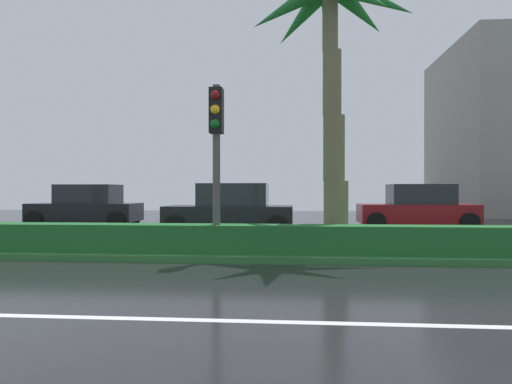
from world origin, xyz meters
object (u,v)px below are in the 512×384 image
object	(u,v)px
palm_tree_centre_left	(331,26)
traffic_signal_median_right	(216,137)
car_in_traffic_third	(417,208)
car_in_traffic_second	(231,210)
car_in_traffic_leading	(86,207)

from	to	relation	value
palm_tree_centre_left	traffic_signal_median_right	bearing A→B (deg)	-150.18
car_in_traffic_third	car_in_traffic_second	bearing A→B (deg)	20.16
car_in_traffic_leading	car_in_traffic_second	distance (m)	6.77
car_in_traffic_leading	palm_tree_centre_left	bearing A→B (deg)	143.32
palm_tree_centre_left	traffic_signal_median_right	size ratio (longest dim) A/B	1.89
car_in_traffic_second	car_in_traffic_third	world-z (taller)	same
palm_tree_centre_left	car_in_traffic_third	xyz separation A→B (m)	(3.82, 6.89, -4.60)
traffic_signal_median_right	car_in_traffic_second	bearing A→B (deg)	94.97
traffic_signal_median_right	car_in_traffic_second	xyz separation A→B (m)	(-0.51, 5.82, -1.79)
car_in_traffic_leading	traffic_signal_median_right	bearing A→B (deg)	128.98
car_in_traffic_second	car_in_traffic_third	bearing A→B (deg)	-159.84
palm_tree_centre_left	car_in_traffic_second	distance (m)	7.04
palm_tree_centre_left	traffic_signal_median_right	distance (m)	4.05
traffic_signal_median_right	car_in_traffic_leading	size ratio (longest dim) A/B	0.83
traffic_signal_median_right	car_in_traffic_third	world-z (taller)	traffic_signal_median_right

